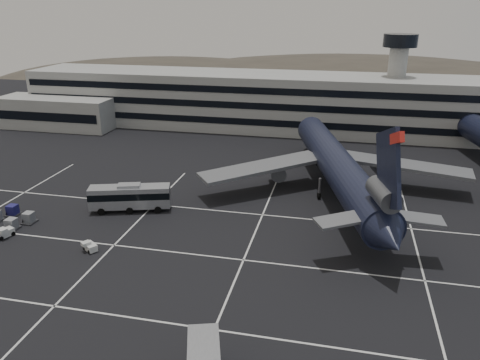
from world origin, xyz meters
The scene contains 8 objects.
ground centered at (0.00, 0.00, 0.00)m, with size 260.00×260.00×0.00m, color black.
lane_markings centered at (0.95, 0.72, 0.01)m, with size 90.00×55.62×0.01m.
terminal centered at (-2.95, 71.14, 6.93)m, with size 125.00×26.00×24.00m.
hills centered at (17.99, 170.00, -12.07)m, with size 352.00×180.00×44.00m.
trijet_main centered at (22.83, 28.63, 5.25)m, with size 45.84×56.87×18.08m.
bus_far centered at (-8.69, 15.17, 2.42)m, with size 12.83×6.45×4.43m.
tug_a centered at (-22.15, 2.82, 0.68)m, with size 2.25×2.75×1.54m.
tug_b centered at (-8.33, 1.98, 0.61)m, with size 2.47×2.27×1.37m.
Camera 1 is at (22.97, -47.12, 30.77)m, focal length 35.00 mm.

